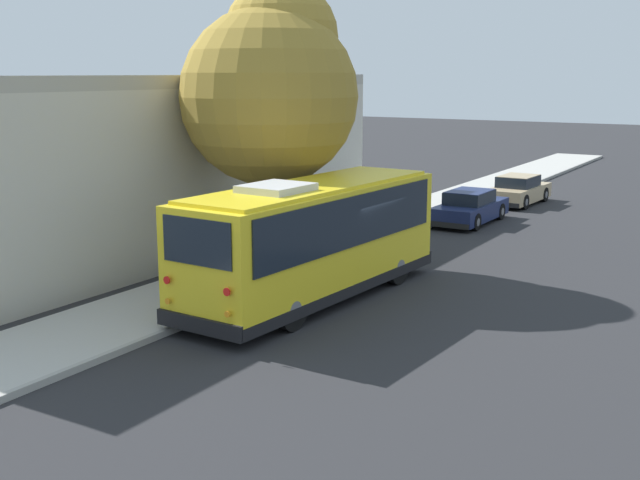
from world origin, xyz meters
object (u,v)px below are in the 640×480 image
object	(u,v)px
parked_sedan_navy	(470,208)
street_tree	(271,84)
sign_post_near	(164,291)
parked_sedan_tan	(518,191)
sign_post_far	(218,274)
shuttle_bus	(313,235)

from	to	relation	value
parked_sedan_navy	street_tree	xyz separation A→B (m)	(-10.13, 2.58, 4.95)
sign_post_near	street_tree	bearing A→B (deg)	11.33
parked_sedan_tan	sign_post_far	distance (m)	20.24
shuttle_bus	parked_sedan_navy	bearing A→B (deg)	4.92
shuttle_bus	parked_sedan_navy	world-z (taller)	shuttle_bus
shuttle_bus	street_tree	size ratio (longest dim) A/B	1.07
street_tree	sign_post_far	world-z (taller)	street_tree
parked_sedan_navy	sign_post_far	size ratio (longest dim) A/B	3.21
shuttle_bus	street_tree	bearing A→B (deg)	53.30
parked_sedan_tan	sign_post_near	world-z (taller)	sign_post_near
sign_post_near	sign_post_far	size ratio (longest dim) A/B	1.07
sign_post_far	shuttle_bus	bearing A→B (deg)	-41.00
shuttle_bus	parked_sedan_tan	size ratio (longest dim) A/B	2.06
street_tree	parked_sedan_tan	bearing A→B (deg)	-9.98
sign_post_near	parked_sedan_tan	bearing A→B (deg)	-3.86
parked_sedan_tan	street_tree	xyz separation A→B (m)	(-15.81, 2.78, 4.95)
shuttle_bus	sign_post_far	distance (m)	2.67
sign_post_near	sign_post_far	world-z (taller)	sign_post_near
shuttle_bus	sign_post_far	size ratio (longest dim) A/B	6.41
shuttle_bus	sign_post_near	world-z (taller)	shuttle_bus
shuttle_bus	parked_sedan_tan	distance (m)	18.31
parked_sedan_tan	street_tree	bearing A→B (deg)	172.88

